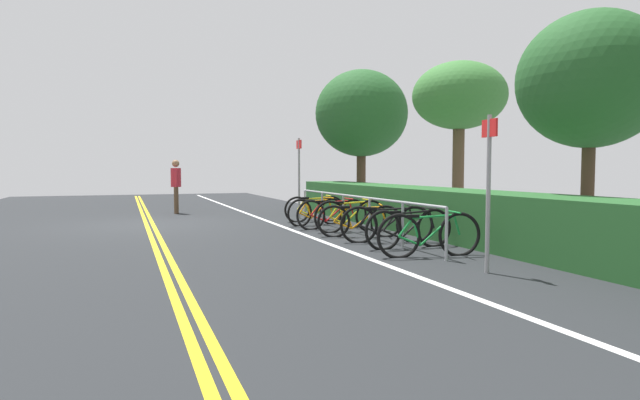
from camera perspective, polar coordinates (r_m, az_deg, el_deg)
ground_plane at (r=14.17m, az=-17.96°, el=-2.62°), size 32.28×12.08×0.05m
centre_line_yellow_inner at (r=14.16m, az=-18.28°, el=-2.52°), size 29.05×0.10×0.00m
centre_line_yellow_outer at (r=14.17m, az=-17.64°, el=-2.51°), size 29.05×0.10×0.00m
bike_lane_stripe_white at (r=14.61m, az=-5.95°, el=-2.19°), size 29.05×0.12×0.00m
bike_rack at (r=11.36m, az=3.88°, el=-0.62°), size 6.90×0.05×0.85m
bicycle_0 at (r=14.15m, az=-0.58°, el=-0.97°), size 0.46×1.68×0.73m
bicycle_1 at (r=13.28m, az=-0.44°, el=-1.28°), size 0.51×1.63×0.73m
bicycle_2 at (r=12.47m, az=1.33°, el=-1.52°), size 0.46×1.82×0.75m
bicycle_3 at (r=11.86m, az=3.31°, el=-1.74°), size 0.46×1.73×0.77m
bicycle_4 at (r=11.02m, az=4.31°, el=-2.28°), size 0.69×1.70×0.72m
bicycle_5 at (r=10.25m, az=7.23°, el=-2.61°), size 0.64×1.77×0.76m
bicycle_6 at (r=9.60m, az=9.62°, el=-3.07°), size 0.46×1.77×0.75m
bicycle_7 at (r=8.73m, az=11.76°, el=-3.70°), size 0.46×1.78×0.76m
pedestrian at (r=17.31m, az=-15.33°, el=1.83°), size 0.49×0.32×1.70m
sign_post_near at (r=14.95m, az=-2.29°, el=3.23°), size 0.36×0.06×2.29m
sign_post_far at (r=7.51m, az=17.79°, el=2.29°), size 0.36×0.08×2.16m
hedge_backdrop at (r=10.93m, az=15.42°, el=-1.59°), size 15.85×1.33×0.99m
tree_near_left at (r=17.95m, az=4.51°, el=9.28°), size 3.09×3.09×4.72m
tree_mid at (r=15.05m, az=14.85°, el=10.71°), size 2.54×2.54×4.32m
tree_far_right at (r=10.57m, az=27.26°, el=11.42°), size 2.51×2.51×4.17m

